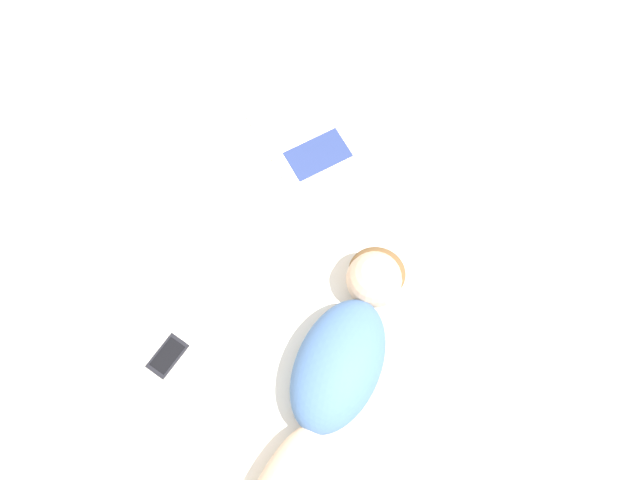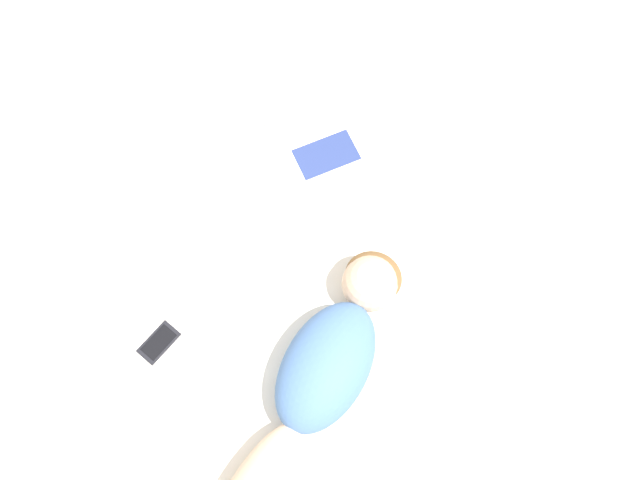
% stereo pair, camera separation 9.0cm
% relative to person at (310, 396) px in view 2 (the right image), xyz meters
% --- Properties ---
extents(ground_plane, '(12.00, 12.00, 0.00)m').
position_rel_person_xyz_m(ground_plane, '(-0.21, 0.00, -0.63)').
color(ground_plane, '#B7A88E').
extents(bed, '(1.95, 2.23, 0.54)m').
position_rel_person_xyz_m(bed, '(-0.21, 0.00, -0.37)').
color(bed, beige).
rests_on(bed, ground_plane).
extents(person, '(0.54, 1.29, 0.20)m').
position_rel_person_xyz_m(person, '(0.00, 0.00, 0.00)').
color(person, '#DBB28E').
rests_on(person, bed).
extents(open_magazine, '(0.54, 0.48, 0.01)m').
position_rel_person_xyz_m(open_magazine, '(-0.71, 0.77, -0.09)').
color(open_magazine, silver).
rests_on(open_magazine, bed).
extents(cell_phone, '(0.09, 0.15, 0.01)m').
position_rel_person_xyz_m(cell_phone, '(-0.53, -0.22, -0.09)').
color(cell_phone, black).
rests_on(cell_phone, bed).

